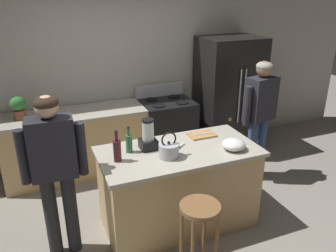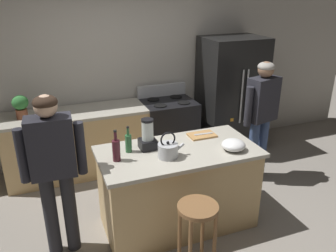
# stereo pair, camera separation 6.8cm
# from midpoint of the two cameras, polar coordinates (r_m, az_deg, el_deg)

# --- Properties ---
(ground_plane) EXTENTS (14.00, 14.00, 0.00)m
(ground_plane) POSITION_cam_midpoint_polar(r_m,az_deg,el_deg) (4.04, 1.16, -15.51)
(ground_plane) COLOR gray
(back_wall) EXTENTS (8.00, 0.10, 2.70)m
(back_wall) POSITION_cam_midpoint_polar(r_m,az_deg,el_deg) (5.17, -7.38, 9.49)
(back_wall) COLOR #BCB7AD
(back_wall) RESTS_ON ground_plane
(kitchen_island) EXTENTS (1.65, 0.83, 0.90)m
(kitchen_island) POSITION_cam_midpoint_polar(r_m,az_deg,el_deg) (3.78, 1.21, -10.06)
(kitchen_island) COLOR tan
(kitchen_island) RESTS_ON ground_plane
(back_counter_run) EXTENTS (2.00, 0.64, 0.90)m
(back_counter_run) POSITION_cam_midpoint_polar(r_m,az_deg,el_deg) (4.94, -14.62, -2.70)
(back_counter_run) COLOR tan
(back_counter_run) RESTS_ON ground_plane
(refrigerator) EXTENTS (0.90, 0.73, 1.77)m
(refrigerator) POSITION_cam_midpoint_polar(r_m,az_deg,el_deg) (5.46, 9.52, 5.03)
(refrigerator) COLOR black
(refrigerator) RESTS_ON ground_plane
(stove_range) EXTENTS (0.76, 0.65, 1.08)m
(stove_range) POSITION_cam_midpoint_polar(r_m,az_deg,el_deg) (5.19, -0.62, -0.55)
(stove_range) COLOR black
(stove_range) RESTS_ON ground_plane
(person_by_island_left) EXTENTS (0.59, 0.24, 1.62)m
(person_by_island_left) POSITION_cam_midpoint_polar(r_m,az_deg,el_deg) (3.30, -18.77, -5.91)
(person_by_island_left) COLOR #26262B
(person_by_island_left) RESTS_ON ground_plane
(person_by_sink_right) EXTENTS (0.59, 0.31, 1.61)m
(person_by_sink_right) POSITION_cam_midpoint_polar(r_m,az_deg,el_deg) (4.61, 14.49, 2.55)
(person_by_sink_right) COLOR #384C7A
(person_by_sink_right) RESTS_ON ground_plane
(bar_stool) EXTENTS (0.36, 0.36, 0.72)m
(bar_stool) POSITION_cam_midpoint_polar(r_m,az_deg,el_deg) (3.16, 4.57, -15.33)
(bar_stool) COLOR brown
(bar_stool) RESTS_ON ground_plane
(potted_plant) EXTENTS (0.20, 0.20, 0.30)m
(potted_plant) POSITION_cam_midpoint_polar(r_m,az_deg,el_deg) (4.70, -23.78, 3.01)
(potted_plant) COLOR brown
(potted_plant) RESTS_ON back_counter_run
(blender_appliance) EXTENTS (0.17, 0.17, 0.32)m
(blender_appliance) POSITION_cam_midpoint_polar(r_m,az_deg,el_deg) (3.54, -3.84, -1.74)
(blender_appliance) COLOR black
(blender_appliance) RESTS_ON kitchen_island
(bottle_olive_oil) EXTENTS (0.07, 0.07, 0.28)m
(bottle_olive_oil) POSITION_cam_midpoint_polar(r_m,az_deg,el_deg) (3.50, -7.00, -2.79)
(bottle_olive_oil) COLOR #2D6638
(bottle_olive_oil) RESTS_ON kitchen_island
(bottle_wine) EXTENTS (0.08, 0.08, 0.32)m
(bottle_wine) POSITION_cam_midpoint_polar(r_m,az_deg,el_deg) (3.33, -8.94, -3.94)
(bottle_wine) COLOR #471923
(bottle_wine) RESTS_ON kitchen_island
(mixing_bowl) EXTENTS (0.24, 0.24, 0.11)m
(mixing_bowl) POSITION_cam_midpoint_polar(r_m,az_deg,el_deg) (3.61, 10.22, -3.00)
(mixing_bowl) COLOR white
(mixing_bowl) RESTS_ON kitchen_island
(tea_kettle) EXTENTS (0.28, 0.20, 0.27)m
(tea_kettle) POSITION_cam_midpoint_polar(r_m,az_deg,el_deg) (3.38, -0.42, -3.93)
(tea_kettle) COLOR #B7BABF
(tea_kettle) RESTS_ON kitchen_island
(cutting_board) EXTENTS (0.30, 0.20, 0.02)m
(cutting_board) POSITION_cam_midpoint_polar(r_m,az_deg,el_deg) (3.90, 5.07, -1.47)
(cutting_board) COLOR #B7844C
(cutting_board) RESTS_ON kitchen_island
(chef_knife) EXTENTS (0.22, 0.04, 0.01)m
(chef_knife) POSITION_cam_midpoint_polar(r_m,az_deg,el_deg) (3.90, 5.34, -1.25)
(chef_knife) COLOR #B7BABF
(chef_knife) RESTS_ON cutting_board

